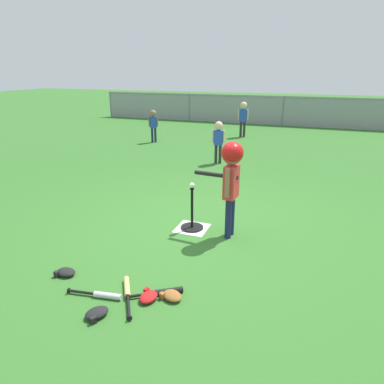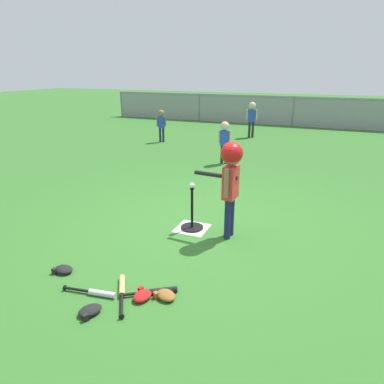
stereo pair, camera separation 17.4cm
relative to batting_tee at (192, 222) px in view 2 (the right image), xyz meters
name	(u,v)px [view 2 (the right image)]	position (x,y,z in m)	size (l,w,h in m)	color
ground_plane	(201,225)	(0.08, 0.14, -0.09)	(60.00, 60.00, 0.00)	#336B28
home_plate	(192,228)	(0.00, 0.00, -0.09)	(0.44, 0.44, 0.01)	white
batting_tee	(192,222)	(0.00, 0.00, 0.00)	(0.32, 0.32, 0.61)	black
baseball_on_tee	(192,185)	(0.00, 0.00, 0.55)	(0.07, 0.07, 0.07)	white
batter_child	(231,171)	(0.55, -0.04, 0.83)	(0.65, 0.37, 1.30)	#191E4C
fielder_near_right	(161,121)	(-3.25, 5.39, 0.54)	(0.26, 0.20, 0.98)	#191E4C
fielder_deep_left	(252,115)	(-0.87, 7.21, 0.65)	(0.34, 0.23, 1.15)	#262626
fielder_near_left	(225,137)	(-0.67, 3.61, 0.55)	(0.29, 0.20, 1.00)	#262626
spare_bat_silver	(97,293)	(-0.29, -1.80, -0.06)	(0.57, 0.14, 0.06)	silver
spare_bat_wood	(122,289)	(-0.09, -1.65, -0.06)	(0.40, 0.58, 0.06)	#DBB266
spare_bat_black	(157,291)	(0.26, -1.54, -0.06)	(0.51, 0.36, 0.06)	black
glove_by_plate	(63,269)	(-0.90, -1.59, -0.06)	(0.23, 0.18, 0.07)	black
glove_near_bats	(90,311)	(-0.17, -2.05, -0.06)	(0.25, 0.27, 0.07)	black
glove_tossed_aside	(165,295)	(0.37, -1.57, -0.06)	(0.27, 0.24, 0.07)	brown
glove_outfield_drop	(142,295)	(0.16, -1.66, -0.06)	(0.19, 0.24, 0.07)	#B21919
outfield_fence	(293,110)	(0.08, 10.26, 0.52)	(16.06, 0.06, 1.15)	slate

